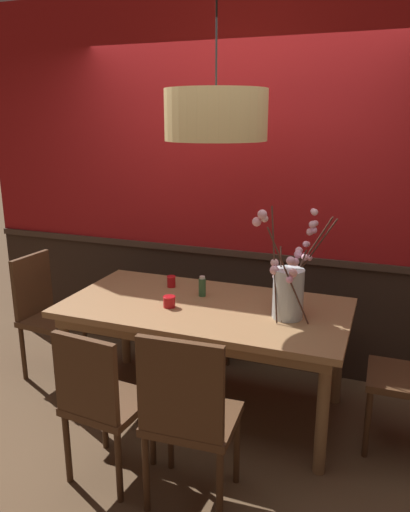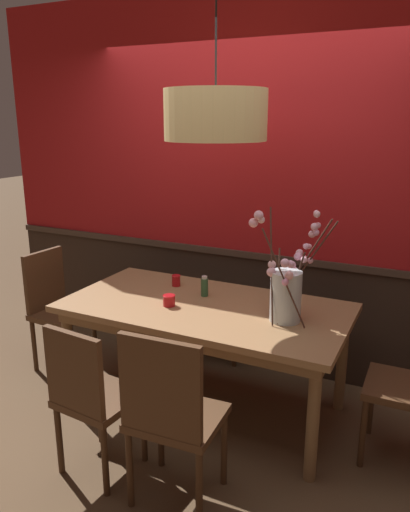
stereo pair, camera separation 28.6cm
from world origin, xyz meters
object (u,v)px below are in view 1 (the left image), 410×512
Objects in this scene: candle_holder_nearer_edge at (169,301)px; chair_far_side_left at (214,292)px; dining_table at (205,316)px; chair_near_side_right at (188,413)px; chair_head_west_end at (44,309)px; condiment_bottle at (202,287)px; chair_near_side_left at (100,399)px; vase_with_blossoms at (289,288)px; pendant_lamp at (216,115)px; candle_holder_nearer_center at (171,281)px.

chair_far_side_left is at bearing 92.52° from candle_holder_nearer_edge.
dining_table is 0.93m from chair_near_side_right.
candle_holder_nearer_edge is at bearing -87.48° from chair_far_side_left.
candle_holder_nearer_edge is at bearing -149.44° from dining_table.
chair_head_west_end reaches higher than condiment_bottle.
chair_near_side_right is at bearing -74.56° from dining_table.
chair_far_side_left is at bearing 89.45° from chair_near_side_left.
chair_far_side_left is at bearing 132.44° from vase_with_blossoms.
chair_head_west_end is at bearing 178.63° from dining_table.
chair_far_side_left reaches higher than candle_holder_nearer_edge.
chair_near_side_right is at bearing -72.74° from condiment_bottle.
pendant_lamp reaches higher than vase_with_blossoms.
chair_near_side_right is 6.88× the size of condiment_bottle.
dining_table is 2.05× the size of chair_near_side_left.
chair_head_west_end is at bearing 139.67° from chair_near_side_left.
dining_table is 0.45m from candle_holder_nearer_center.
candle_holder_nearer_edge is (-0.20, -0.12, 0.12)m from dining_table.
chair_near_side_right reaches higher than chair_far_side_left.
chair_near_side_right is 1.68m from pendant_lamp.
candle_holder_nearer_center is at bearing 149.46° from pendant_lamp.
candle_holder_nearer_center is at bearing 164.27° from vase_with_blossoms.
chair_near_side_right is (0.25, -0.89, -0.13)m from dining_table.
condiment_bottle is (-0.08, 0.15, 0.15)m from dining_table.
pendant_lamp is (1.41, -0.04, 1.44)m from chair_head_west_end.
candle_holder_nearer_center is at bearing 117.89° from chair_near_side_right.
chair_near_side_left is 10.83× the size of candle_holder_nearer_edge.
chair_near_side_right is (1.59, -0.92, 0.02)m from chair_head_west_end.
candle_holder_nearer_edge is (-0.75, -0.11, -0.15)m from vase_with_blossoms.
chair_head_west_end is 1.94m from vase_with_blossoms.
chair_near_side_left is 1.27m from vase_with_blossoms.
candle_holder_nearer_center is at bearing 12.40° from chair_head_west_end.
pendant_lamp is at bearing 23.12° from candle_holder_nearer_edge.
chair_near_side_left is at bearing -100.22° from condiment_bottle.
vase_with_blossoms is at bearing -0.80° from dining_table.
candle_holder_nearer_edge is at bearing -114.86° from condiment_bottle.
condiment_bottle is (0.13, 0.27, 0.03)m from candle_holder_nearer_edge.
dining_table is 0.61m from vase_with_blossoms.
chair_far_side_left is at bearing 37.31° from chair_head_west_end.
candle_holder_nearer_center is (0.98, 0.22, 0.28)m from chair_head_west_end.
chair_head_west_end is 0.96× the size of chair_near_side_right.
condiment_bottle is (1.26, 0.12, 0.30)m from chair_head_west_end.
dining_table is 0.27m from candle_holder_nearer_edge.
chair_head_west_end is 11.32× the size of candle_holder_nearer_edge.
vase_with_blossoms is (0.81, 0.87, 0.44)m from chair_near_side_left.
candle_holder_nearer_edge is 1.21m from pendant_lamp.
condiment_bottle is (0.17, -0.71, 0.30)m from chair_far_side_left.
vase_with_blossoms is 0.65× the size of pendant_lamp.
dining_table is 1.96× the size of chair_head_west_end.
chair_far_side_left is 1.75m from chair_near_side_left.
dining_table is 0.94m from chair_near_side_left.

